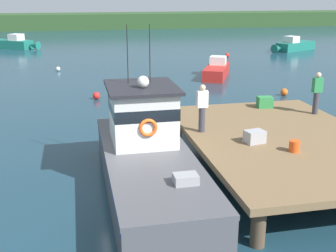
{
  "coord_description": "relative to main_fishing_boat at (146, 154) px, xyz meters",
  "views": [
    {
      "loc": [
        -1.73,
        -12.37,
        5.73
      ],
      "look_at": [
        1.2,
        1.27,
        1.4
      ],
      "focal_mm": 46.16,
      "sensor_mm": 36.0,
      "label": 1
    }
  ],
  "objects": [
    {
      "name": "mooring_buoy_inshore",
      "position": [
        -3.26,
        21.39,
        -0.84
      ],
      "size": [
        0.33,
        0.33,
        0.33
      ],
      "primitive_type": "sphere",
      "color": "silver",
      "rests_on": "ground"
    },
    {
      "name": "far_shoreline",
      "position": [
        -0.2,
        62.17,
        0.19
      ],
      "size": [
        120.0,
        8.0,
        2.4
      ],
      "primitive_type": "cube",
      "color": "#284723",
      "rests_on": "ground"
    },
    {
      "name": "dock",
      "position": [
        4.6,
        0.17,
        0.07
      ],
      "size": [
        6.0,
        9.0,
        1.2
      ],
      "color": "#4C3D2D",
      "rests_on": "ground"
    },
    {
      "name": "ground_plane",
      "position": [
        -0.2,
        0.17,
        -1.01
      ],
      "size": [
        200.0,
        200.0,
        0.0
      ],
      "primitive_type": "plane",
      "color": "#193847"
    },
    {
      "name": "deckhand_by_the_boat",
      "position": [
        7.07,
        2.44,
        1.05
      ],
      "size": [
        0.36,
        0.22,
        1.63
      ],
      "color": "#383842",
      "rests_on": "dock"
    },
    {
      "name": "moored_boat_far_right",
      "position": [
        -8.25,
        36.56,
        -0.48
      ],
      "size": [
        5.68,
        4.37,
        1.54
      ],
      "color": "#196B5B",
      "rests_on": "ground"
    },
    {
      "name": "main_fishing_boat",
      "position": [
        0.0,
        0.0,
        0.0
      ],
      "size": [
        2.56,
        9.81,
        4.8
      ],
      "color": "#4C4C51",
      "rests_on": "ground"
    },
    {
      "name": "moored_boat_far_left",
      "position": [
        7.87,
        16.81,
        -0.54
      ],
      "size": [
        3.3,
        5.32,
        1.37
      ],
      "color": "red",
      "rests_on": "ground"
    },
    {
      "name": "mooring_buoy_outer",
      "position": [
        -0.91,
        11.63,
        -0.8
      ],
      "size": [
        0.41,
        0.41,
        0.41
      ],
      "primitive_type": "sphere",
      "color": "red",
      "rests_on": "ground"
    },
    {
      "name": "mooring_buoy_channel_marker",
      "position": [
        11.8,
        25.68,
        -0.82
      ],
      "size": [
        0.38,
        0.38,
        0.38
      ],
      "primitive_type": "sphere",
      "color": "red",
      "rests_on": "ground"
    },
    {
      "name": "mooring_buoy_spare_mooring",
      "position": [
        9.77,
        10.25,
        -0.8
      ],
      "size": [
        0.42,
        0.42,
        0.42
      ],
      "primitive_type": "sphere",
      "color": "#EA5B19",
      "rests_on": "ground"
    },
    {
      "name": "bait_bucket",
      "position": [
        4.26,
        -1.23,
        0.36
      ],
      "size": [
        0.32,
        0.32,
        0.34
      ],
      "primitive_type": "cylinder",
      "color": "#E04C19",
      "rests_on": "dock"
    },
    {
      "name": "crate_stack_mid_dock",
      "position": [
        3.43,
        -0.23,
        0.39
      ],
      "size": [
        0.68,
        0.55,
        0.39
      ],
      "primitive_type": "cube",
      "rotation": [
        0.0,
        0.0,
        0.2
      ],
      "color": "#9E9EA3",
      "rests_on": "dock"
    },
    {
      "name": "moored_boat_outer_mooring",
      "position": [
        19.94,
        28.63,
        -0.49
      ],
      "size": [
        5.76,
        3.68,
        1.49
      ],
      "color": "#196B5B",
      "rests_on": "ground"
    },
    {
      "name": "deckhand_further_back",
      "position": [
        2.11,
        1.2,
        1.05
      ],
      "size": [
        0.36,
        0.22,
        1.63
      ],
      "color": "#383842",
      "rests_on": "dock"
    },
    {
      "name": "crate_single_by_cleat",
      "position": [
        5.56,
        3.76,
        0.42
      ],
      "size": [
        0.65,
        0.5,
        0.45
      ],
      "primitive_type": "cube",
      "rotation": [
        0.0,
        0.0,
        -0.11
      ],
      "color": "#2D8442",
      "rests_on": "dock"
    }
  ]
}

